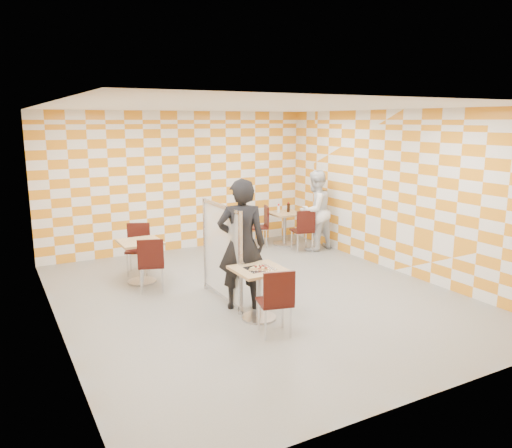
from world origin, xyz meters
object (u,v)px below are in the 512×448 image
(empty_table, at_px, (141,254))
(chair_main_front, at_px, (277,298))
(main_table, at_px, (259,285))
(chair_empty_near, at_px, (151,261))
(chair_second_side, at_px, (262,223))
(man_dark, at_px, (242,244))
(chair_second_front, at_px, (304,227))
(soda_bottle, at_px, (288,208))
(man_white, at_px, (315,211))
(sport_bottle, at_px, (279,209))
(chair_empty_far, at_px, (138,244))
(partition, at_px, (222,252))
(second_table, at_px, (285,223))

(empty_table, relative_size, chair_main_front, 0.81)
(main_table, relative_size, chair_empty_near, 0.81)
(chair_second_side, height_order, chair_empty_near, same)
(chair_second_side, xyz_separation_m, man_dark, (-2.10, -3.13, 0.45))
(main_table, distance_m, chair_second_front, 3.86)
(chair_main_front, bearing_deg, soda_bottle, 56.10)
(man_white, xyz_separation_m, sport_bottle, (-0.46, 0.77, -0.04))
(man_white, distance_m, soda_bottle, 0.75)
(chair_second_side, relative_size, man_dark, 0.47)
(chair_empty_far, bearing_deg, empty_table, -101.78)
(main_table, relative_size, man_dark, 0.38)
(empty_table, relative_size, man_white, 0.43)
(main_table, relative_size, partition, 0.48)
(main_table, distance_m, man_dark, 0.70)
(sport_bottle, bearing_deg, chair_empty_near, -153.06)
(sport_bottle, height_order, soda_bottle, soda_bottle)
(chair_second_side, distance_m, man_white, 1.24)
(man_dark, bearing_deg, main_table, 116.68)
(chair_second_front, height_order, soda_bottle, soda_bottle)
(soda_bottle, bearing_deg, man_white, -72.01)
(chair_empty_far, relative_size, man_dark, 0.47)
(chair_empty_near, bearing_deg, partition, -46.26)
(second_table, distance_m, chair_main_front, 5.02)
(second_table, distance_m, chair_empty_far, 3.56)
(chair_empty_far, distance_m, man_white, 3.88)
(main_table, relative_size, soda_bottle, 3.26)
(empty_table, relative_size, chair_second_front, 0.81)
(empty_table, xyz_separation_m, sport_bottle, (3.53, 1.19, 0.33))
(chair_empty_near, distance_m, man_dark, 1.71)
(chair_second_front, height_order, sport_bottle, sport_bottle)
(man_white, bearing_deg, empty_table, -6.61)
(second_table, height_order, sport_bottle, sport_bottle)
(chair_empty_near, xyz_separation_m, soda_bottle, (3.75, 1.74, 0.31))
(chair_main_front, xyz_separation_m, chair_second_front, (2.75, 3.46, 0.00))
(main_table, bearing_deg, chair_second_front, 46.54)
(main_table, xyz_separation_m, second_table, (2.63, 3.55, 0.00))
(chair_second_side, distance_m, partition, 3.52)
(chair_second_front, bearing_deg, man_white, 8.47)
(chair_empty_near, relative_size, man_white, 0.53)
(chair_second_front, bearing_deg, chair_second_side, 124.25)
(chair_empty_far, xyz_separation_m, soda_bottle, (3.63, 0.53, 0.31))
(chair_main_front, height_order, partition, partition)
(chair_main_front, distance_m, chair_empty_near, 2.65)
(partition, distance_m, sport_bottle, 3.78)
(chair_main_front, height_order, chair_empty_near, same)
(second_table, height_order, man_white, man_white)
(chair_second_front, xyz_separation_m, sport_bottle, (-0.15, 0.82, 0.29))
(soda_bottle, bearing_deg, partition, -137.61)
(chair_empty_near, xyz_separation_m, sport_bottle, (3.52, 1.79, 0.29))
(chair_empty_near, height_order, man_white, man_white)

